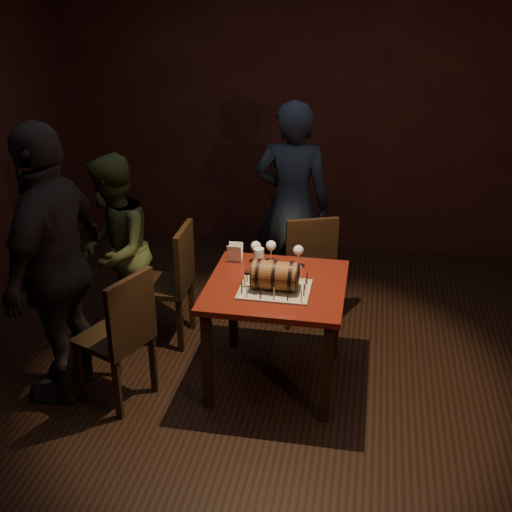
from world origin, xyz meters
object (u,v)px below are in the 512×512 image
Objects in this scene: wine_glass_left at (256,247)px; chair_left_front at (122,332)px; wine_glass_right at (298,251)px; person_left_front at (56,266)px; barrel_cake at (275,275)px; pint_of_ale at (259,259)px; chair_left_rear at (173,278)px; wine_glass_mid at (271,247)px; chair_back at (308,263)px; pub_table at (276,298)px; person_back at (292,205)px; person_left_rear at (114,251)px.

wine_glass_left is 1.08m from chair_left_front.
chair_left_front is at bearing -146.32° from wine_glass_right.
wine_glass_left is at bearing 121.05° from person_left_front.
chair_left_front is (-0.74, -0.71, -0.35)m from wine_glass_left.
barrel_cake is 2.31× the size of pint_of_ale.
chair_left_rear is 1.00× the size of chair_left_front.
wine_glass_mid is 1.17m from chair_left_front.
pub_table is at bearing -98.01° from chair_back.
pint_of_ale is 0.78m from chair_left_rear.
person_left_front is (-1.46, -0.64, 0.06)m from wine_glass_right.
chair_left_front is at bearing -138.71° from wine_glass_mid.
person_back is (-0.18, 0.39, 0.34)m from chair_back.
person_left_front is at bearing -155.10° from pint_of_ale.
person_left_rear is 0.75m from person_left_front.
chair_back and chair_left_rear have the same top height.
person_left_front is at bearing -151.61° from wine_glass_mid.
barrel_cake reaches higher than wine_glass_mid.
barrel_cake reaches higher than wine_glass_right.
person_left_rear is (-1.18, 0.04, -0.14)m from wine_glass_mid.
barrel_cake is 0.37× the size of chair_left_rear.
pint_of_ale is 0.76m from chair_back.
barrel_cake is at bearing -105.25° from wine_glass_right.
chair_left_rear is at bearing 154.78° from pub_table.
person_left_front reaches higher than barrel_cake.
wine_glass_left is 0.17× the size of chair_left_rear.
wine_glass_right reaches higher than pint_of_ale.
wine_glass_left is at bearing -8.52° from chair_left_rear.
barrel_cake is at bearing -30.02° from chair_left_rear.
chair_back is 1.06m from chair_left_rear.
wine_glass_right reaches higher than pub_table.
chair_back is 1.48m from person_left_rear.
wine_glass_left is at bearing 122.66° from pub_table.
pint_of_ale is at bearing -116.77° from wine_glass_mid.
pint_of_ale is 0.16× the size of chair_left_front.
pint_of_ale is at bearing -68.23° from wine_glass_left.
chair_left_front reaches higher than pub_table.
wine_glass_right is 0.17× the size of chair_left_rear.
person_left_rear reaches higher than pub_table.
chair_back is at bearing 67.77° from wine_glass_mid.
person_back reaches higher than wine_glass_right.
chair_left_rear is (-0.75, 0.07, -0.34)m from wine_glass_mid.
wine_glass_right is 0.28m from pint_of_ale.
chair_left_front is (-1.04, -0.69, -0.35)m from wine_glass_right.
barrel_cake is 1.04m from chair_left_front.
chair_back is 0.55m from person_back.
wine_glass_right is 1.59m from person_left_front.
chair_back is 1.63m from chair_left_front.
wine_glass_mid is 0.20m from wine_glass_right.
chair_back and chair_left_front have the same top height.
barrel_cake is at bearing -87.53° from pub_table.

